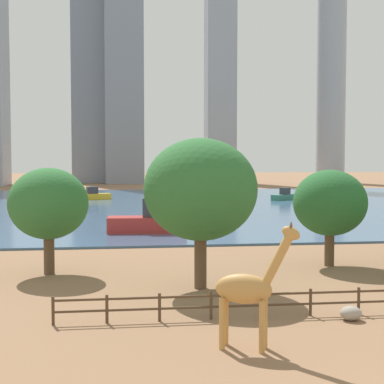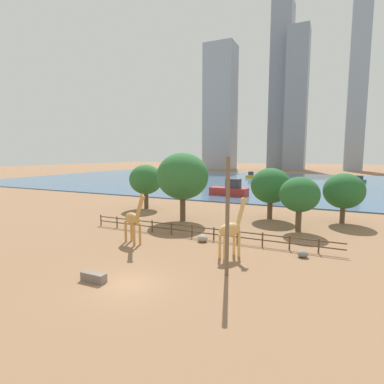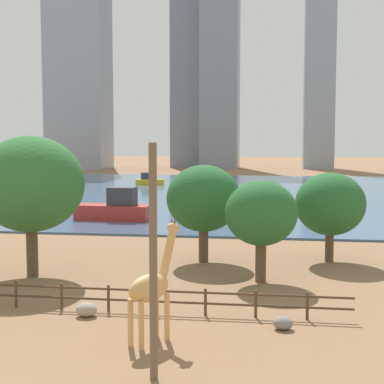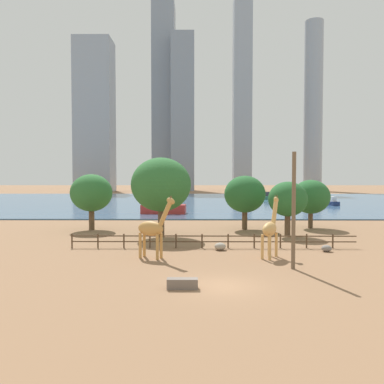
{
  "view_description": "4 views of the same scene",
  "coord_description": "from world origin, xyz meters",
  "views": [
    {
      "loc": [
        -10.17,
        -14.53,
        7.5
      ],
      "look_at": [
        -3.97,
        33.12,
        4.69
      ],
      "focal_mm": 55.0,
      "sensor_mm": 36.0,
      "label": 1
    },
    {
      "loc": [
        11.57,
        -14.99,
        8.41
      ],
      "look_at": [
        -2.86,
        15.91,
        4.12
      ],
      "focal_mm": 28.0,
      "sensor_mm": 36.0,
      "label": 2
    },
    {
      "loc": [
        9.45,
        -15.25,
        8.37
      ],
      "look_at": [
        3.01,
        28.9,
        4.4
      ],
      "focal_mm": 55.0,
      "sensor_mm": 36.0,
      "label": 3
    },
    {
      "loc": [
        -1.69,
        -22.03,
        6.49
      ],
      "look_at": [
        -2.15,
        34.97,
        4.23
      ],
      "focal_mm": 35.0,
      "sensor_mm": 36.0,
      "label": 4
    }
  ],
  "objects": [
    {
      "name": "tree_center_broad",
      "position": [
        -5.38,
        18.51,
        5.67
      ],
      "size": [
        6.51,
        6.51,
        8.63
      ],
      "color": "brown",
      "rests_on": "ground"
    },
    {
      "name": "skyline_block_right",
      "position": [
        -17.32,
        167.45,
        46.45
      ],
      "size": [
        10.98,
        15.37,
        92.89
      ],
      "primitive_type": "cube",
      "color": "gray",
      "rests_on": "ground"
    },
    {
      "name": "harbor_water",
      "position": [
        0.0,
        77.0,
        0.1
      ],
      "size": [
        180.0,
        86.0,
        0.2
      ],
      "primitive_type": "cube",
      "color": "#3D6084",
      "rests_on": "ground"
    },
    {
      "name": "tree_left_large",
      "position": [
        4.49,
        24.28,
        4.37
      ],
      "size": [
        5.07,
        5.07,
        6.68
      ],
      "color": "brown",
      "rests_on": "ground"
    },
    {
      "name": "boat_tug",
      "position": [
        -6.94,
        42.73,
        1.34
      ],
      "size": [
        7.82,
        3.23,
        3.37
      ],
      "rotation": [
        0.0,
        0.0,
        3.08
      ],
      "color": "#B22D28",
      "rests_on": "harbor_water"
    },
    {
      "name": "boat_ferry",
      "position": [
        18.58,
        83.87,
        0.91
      ],
      "size": [
        4.78,
        4.25,
        2.08
      ],
      "rotation": [
        0.0,
        0.0,
        3.8
      ],
      "color": "#337259",
      "rests_on": "harbor_water"
    },
    {
      "name": "enclosure_fence",
      "position": [
        -0.42,
        12.0,
        0.77
      ],
      "size": [
        26.12,
        0.14,
        1.3
      ],
      "color": "#4C3826",
      "rests_on": "ground"
    },
    {
      "name": "skyline_block_central",
      "position": [
        -7.51,
        158.13,
        37.1
      ],
      "size": [
        10.91,
        11.8,
        74.19
      ],
      "primitive_type": "cube",
      "color": "gray",
      "rests_on": "ground"
    },
    {
      "name": "boulder_near_fence",
      "position": [
        0.55,
        11.01,
        0.33
      ],
      "size": [
        1.0,
        0.89,
        0.66
      ],
      "primitive_type": "ellipsoid",
      "color": "gray",
      "rests_on": "ground"
    },
    {
      "name": "skyline_tower_glass",
      "position": [
        21.1,
        160.12,
        45.53
      ],
      "size": [
        8.66,
        8.01,
        91.06
      ],
      "primitive_type": "cube",
      "color": "#939EAD",
      "rests_on": "ground"
    },
    {
      "name": "boat_sailboat",
      "position": [
        -13.76,
        89.41,
        0.96
      ],
      "size": [
        5.4,
        3.22,
        2.24
      ],
      "rotation": [
        0.0,
        0.0,
        0.29
      ],
      "color": "gold",
      "rests_on": "harbor_water"
    },
    {
      "name": "skyline_tower_needle",
      "position": [
        53.94,
        155.61,
        39.62
      ],
      "size": [
        8.56,
        8.56,
        79.24
      ],
      "primitive_type": "cylinder",
      "color": "#939EAD",
      "rests_on": "ground"
    },
    {
      "name": "giraffe_companion",
      "position": [
        -5.07,
        7.62,
        2.4
      ],
      "size": [
        3.34,
        1.93,
        5.09
      ],
      "rotation": [
        0.0,
        0.0,
        5.87
      ],
      "color": "#C18C47",
      "rests_on": "ground"
    },
    {
      "name": "ground_plane",
      "position": [
        0.0,
        80.0,
        0.0
      ],
      "size": [
        400.0,
        400.0,
        0.0
      ],
      "primitive_type": "plane",
      "color": "#8C6647"
    },
    {
      "name": "tree_right_tall",
      "position": [
        -14.46,
        23.83,
        4.54
      ],
      "size": [
        5.1,
        5.1,
        6.87
      ],
      "color": "brown",
      "rests_on": "ground"
    }
  ]
}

